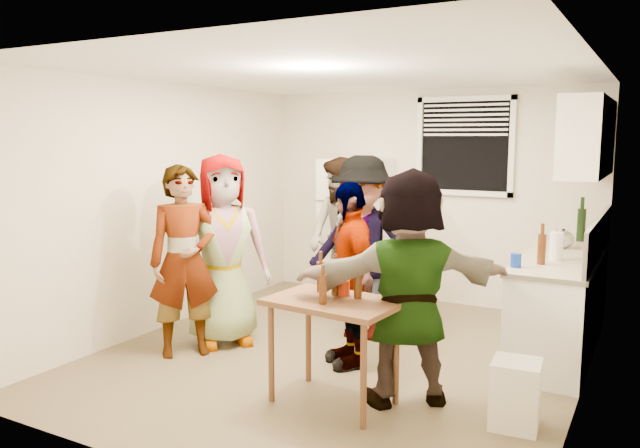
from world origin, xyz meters
The scene contains 23 objects.
room centered at (0.00, 0.00, 0.00)m, with size 4.00×4.50×2.50m, color silver, non-canonical shape.
window centered at (0.45, 2.21, 1.85)m, with size 1.12×0.10×1.06m, color white, non-canonical shape.
refrigerator centered at (-0.75, 1.88, 0.85)m, with size 0.70×0.70×1.70m, color white.
counter_lower centered at (1.70, 1.15, 0.43)m, with size 0.60×2.20×0.86m, color white.
countertop centered at (1.70, 1.15, 0.88)m, with size 0.64×2.22×0.04m, color beige.
backsplash centered at (1.99, 1.15, 1.08)m, with size 0.03×2.20×0.36m, color beige.
upper_cabinets centered at (1.83, 1.35, 1.95)m, with size 0.34×1.60×0.70m, color white.
kettle centered at (1.65, 1.44, 0.90)m, with size 0.24×0.20×0.20m, color silver, non-canonical shape.
paper_towel centered at (1.68, 0.80, 0.90)m, with size 0.11×0.11×0.24m, color white.
wine_bottle centered at (1.75, 1.97, 0.90)m, with size 0.08×0.08×0.33m, color black.
beer_bottle_counter centered at (1.60, 0.55, 0.90)m, with size 0.07×0.07×0.26m, color #47230C.
blue_cup centered at (1.44, 0.33, 0.90)m, with size 0.09×0.09×0.11m, color #1132A3.
picture_frame centered at (1.92, 1.77, 0.97)m, with size 0.02×0.18×0.15m, color #DBD64A.
trash_bin centered at (1.67, -0.66, 0.25)m, with size 0.31×0.31×0.46m, color white.
serving_table centered at (0.41, -0.91, 0.00)m, with size 0.93×0.62×0.79m, color brown, non-canonical shape.
beer_bottle_table centered at (0.40, -1.06, 0.79)m, with size 0.05×0.05×0.21m, color #47230C.
red_cup centered at (0.42, -0.77, 0.79)m, with size 0.09×0.09×0.12m, color #A92809.
guest_grey centered at (-1.13, -0.21, 0.00)m, with size 0.88×1.80×0.57m, color #949494.
guest_stripe centered at (-1.25, -0.62, 0.00)m, with size 0.63×1.72×0.41m, color #141933.
guest_back_left centered at (-0.56, 1.14, 0.00)m, with size 0.85×1.74×0.66m, color brown.
guest_back_right centered at (-0.06, 0.59, 0.00)m, with size 1.15×1.78×0.66m, color #414146.
guest_black centered at (0.16, -0.14, 0.00)m, with size 0.93×1.59×0.39m, color black.
guest_orange centered at (0.87, -0.62, 0.00)m, with size 1.62×1.74×0.51m, color #D28152.
Camera 1 is at (2.44, -4.81, 1.95)m, focal length 35.00 mm.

